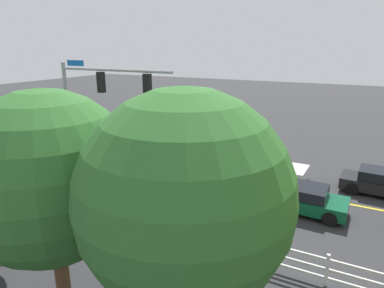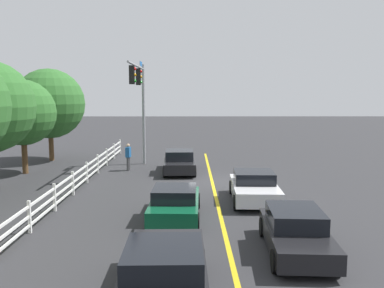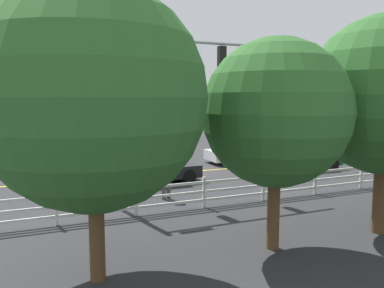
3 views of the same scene
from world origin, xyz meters
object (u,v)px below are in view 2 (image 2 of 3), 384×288
object	(u,v)px
car_0	(296,232)
car_3	(164,276)
pedestrian	(128,156)
car_4	(254,187)
tree_2	(22,113)
tree_3	(49,104)
car_1	(175,203)
car_2	(179,162)

from	to	relation	value
car_0	car_3	world-z (taller)	car_3
pedestrian	car_4	bearing A→B (deg)	-38.58
car_3	tree_2	world-z (taller)	tree_2
tree_3	car_3	bearing A→B (deg)	-154.81
car_0	car_1	bearing A→B (deg)	-128.00
car_1	car_4	distance (m)	4.24
car_2	pedestrian	distance (m)	3.26
car_4	tree_3	bearing A→B (deg)	-128.57
car_4	tree_2	xyz separation A→B (m)	(6.30, 12.79, 3.01)
car_3	car_0	bearing A→B (deg)	-52.04
tree_3	pedestrian	bearing A→B (deg)	-121.80
car_4	tree_2	world-z (taller)	tree_2
car_4	tree_3	world-z (taller)	tree_3
car_1	car_4	size ratio (longest dim) A/B	0.99
car_3	car_4	distance (m)	9.52
car_1	tree_2	bearing A→B (deg)	48.53
car_1	pedestrian	size ratio (longest dim) A/B	2.40
car_4	pedestrian	size ratio (longest dim) A/B	2.42
car_2	tree_3	size ratio (longest dim) A/B	0.67
tree_3	tree_2	bearing A→B (deg)	-179.95
car_0	car_1	distance (m)	5.06
car_2	tree_3	distance (m)	10.79
tree_2	car_0	bearing A→B (deg)	-132.68
pedestrian	car_2	bearing A→B (deg)	-2.03
car_1	car_3	xyz separation A→B (m)	(-6.40, 0.01, 0.08)
car_0	car_4	distance (m)	5.82
car_3	car_4	bearing A→B (deg)	-22.16
car_2	car_4	size ratio (longest dim) A/B	1.07
tree_3	car_1	bearing A→B (deg)	-145.20
car_0	car_3	distance (m)	4.88
tree_2	tree_3	world-z (taller)	tree_3
car_3	car_4	world-z (taller)	car_3
car_0	car_1	xyz separation A→B (m)	(3.34, 3.80, -0.03)
car_0	pedestrian	size ratio (longest dim) A/B	2.48
car_2	car_3	size ratio (longest dim) A/B	0.92
car_1	car_2	size ratio (longest dim) A/B	0.93
car_2	tree_2	size ratio (longest dim) A/B	0.78
car_4	pedestrian	xyz separation A→B (m)	(7.20, 6.72, 0.29)
tree_2	car_3	bearing A→B (deg)	-148.41
car_3	tree_3	bearing A→B (deg)	24.33
car_1	tree_3	distance (m)	16.72
car_2	tree_2	world-z (taller)	tree_2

